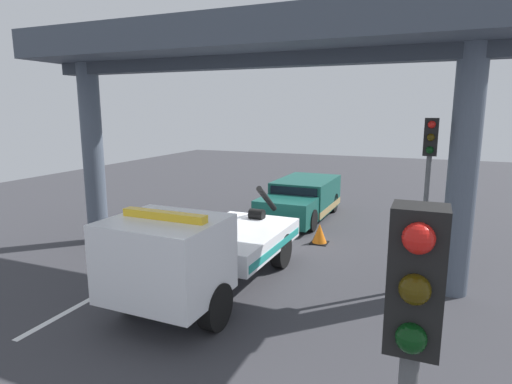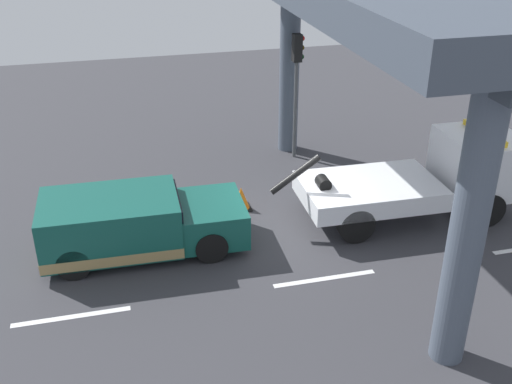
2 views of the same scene
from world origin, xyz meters
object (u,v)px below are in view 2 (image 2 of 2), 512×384
object	(u,v)px
towed_van_green	(134,224)
traffic_cone_orange	(241,198)
tow_truck_white	(433,175)
traffic_light_near	(297,69)

from	to	relation	value
towed_van_green	traffic_cone_orange	bearing A→B (deg)	26.01
towed_van_green	tow_truck_white	bearing A→B (deg)	-0.12
tow_truck_white	traffic_light_near	distance (m)	5.86
traffic_cone_orange	traffic_light_near	bearing A→B (deg)	50.76
towed_van_green	traffic_cone_orange	xyz separation A→B (m)	(3.20, 1.56, -0.45)
traffic_light_near	tow_truck_white	bearing A→B (deg)	-61.90
tow_truck_white	traffic_cone_orange	world-z (taller)	tow_truck_white
towed_van_green	traffic_cone_orange	world-z (taller)	towed_van_green
towed_van_green	traffic_light_near	size ratio (longest dim) A/B	1.22
towed_van_green	traffic_light_near	bearing A→B (deg)	39.49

